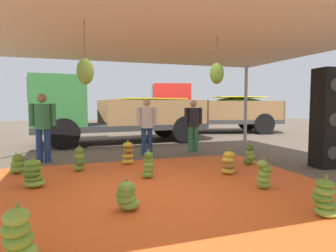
# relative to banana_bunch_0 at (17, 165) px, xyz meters

# --- Properties ---
(ground_plane) EXTENTS (40.00, 40.00, 0.00)m
(ground_plane) POSITION_rel_banana_bunch_0_xyz_m (2.50, 1.02, -0.20)
(ground_plane) COLOR brown
(tarp_orange) EXTENTS (6.02, 5.17, 0.01)m
(tarp_orange) POSITION_rel_banana_bunch_0_xyz_m (2.50, -1.98, -0.19)
(tarp_orange) COLOR #E05B23
(tarp_orange) RESTS_ON ground
(tent_canopy) EXTENTS (8.00, 7.00, 2.67)m
(tent_canopy) POSITION_rel_banana_bunch_0_xyz_m (2.50, -2.07, 2.39)
(tent_canopy) COLOR #9EA0A5
(tent_canopy) RESTS_ON ground
(banana_bunch_0) EXTENTS (0.34, 0.34, 0.44)m
(banana_bunch_0) POSITION_rel_banana_bunch_0_xyz_m (0.00, 0.00, 0.00)
(banana_bunch_0) COLOR #60932D
(banana_bunch_0) RESTS_ON tarp_orange
(banana_bunch_1) EXTENTS (0.29, 0.29, 0.54)m
(banana_bunch_1) POSITION_rel_banana_bunch_0_xyz_m (4.18, -2.49, 0.04)
(banana_bunch_1) COLOR #6B9E38
(banana_bunch_1) RESTS_ON tarp_orange
(banana_bunch_2) EXTENTS (0.40, 0.40, 0.54)m
(banana_bunch_2) POSITION_rel_banana_bunch_0_xyz_m (4.16, -3.76, 0.04)
(banana_bunch_2) COLOR #75A83D
(banana_bunch_2) RESTS_ON tarp_orange
(banana_bunch_3) EXTENTS (0.39, 0.38, 0.54)m
(banana_bunch_3) POSITION_rel_banana_bunch_0_xyz_m (0.62, -3.72, 0.04)
(banana_bunch_3) COLOR #75A83D
(banana_bunch_3) RESTS_ON tarp_orange
(banana_bunch_4) EXTENTS (0.41, 0.42, 0.59)m
(banana_bunch_4) POSITION_rel_banana_bunch_0_xyz_m (2.35, 0.21, 0.06)
(banana_bunch_4) COLOR gold
(banana_bunch_4) RESTS_ON tarp_orange
(banana_bunch_5) EXTENTS (0.43, 0.42, 0.53)m
(banana_bunch_5) POSITION_rel_banana_bunch_0_xyz_m (0.44, -1.16, 0.03)
(banana_bunch_5) COLOR #75A83D
(banana_bunch_5) RESTS_ON tarp_orange
(banana_bunch_7) EXTENTS (0.31, 0.31, 0.57)m
(banana_bunch_7) POSITION_rel_banana_bunch_0_xyz_m (2.49, -1.20, 0.05)
(banana_bunch_7) COLOR #60932D
(banana_bunch_7) RESTS_ON tarp_orange
(banana_bunch_8) EXTENTS (0.35, 0.36, 0.56)m
(banana_bunch_8) POSITION_rel_banana_bunch_0_xyz_m (1.23, -0.19, 0.06)
(banana_bunch_8) COLOR #6B9E38
(banana_bunch_8) RESTS_ON tarp_orange
(banana_bunch_9) EXTENTS (0.37, 0.38, 0.52)m
(banana_bunch_9) POSITION_rel_banana_bunch_0_xyz_m (4.14, -1.39, 0.03)
(banana_bunch_9) COLOR gold
(banana_bunch_9) RESTS_ON tarp_orange
(banana_bunch_10) EXTENTS (0.44, 0.41, 0.43)m
(banana_bunch_10) POSITION_rel_banana_bunch_0_xyz_m (1.78, -2.77, -0.00)
(banana_bunch_10) COLOR #75A83D
(banana_bunch_10) RESTS_ON tarp_orange
(banana_bunch_11) EXTENTS (0.35, 0.35, 0.52)m
(banana_bunch_11) POSITION_rel_banana_bunch_0_xyz_m (5.07, -0.76, 0.04)
(banana_bunch_11) COLOR #477523
(banana_bunch_11) RESTS_ON tarp_orange
(cargo_truck_main) EXTENTS (6.40, 2.66, 2.40)m
(cargo_truck_main) POSITION_rel_banana_bunch_0_xyz_m (2.56, 4.30, 0.97)
(cargo_truck_main) COLOR #2D2D2D
(cargo_truck_main) RESTS_ON ground
(cargo_truck_far) EXTENTS (6.63, 3.72, 2.40)m
(cargo_truck_far) POSITION_rel_banana_bunch_0_xyz_m (7.69, 6.61, 1.01)
(cargo_truck_far) COLOR #2D2D2D
(cargo_truck_far) RESTS_ON ground
(worker_0) EXTENTS (0.57, 0.35, 1.57)m
(worker_0) POSITION_rel_banana_bunch_0_xyz_m (4.58, 1.48, 0.71)
(worker_0) COLOR #337A4C
(worker_0) RESTS_ON ground
(worker_1) EXTENTS (0.58, 0.36, 1.59)m
(worker_1) POSITION_rel_banana_bunch_0_xyz_m (3.09, 1.32, 0.73)
(worker_1) COLOR navy
(worker_1) RESTS_ON ground
(worker_2) EXTENTS (0.63, 0.38, 1.71)m
(worker_2) POSITION_rel_banana_bunch_0_xyz_m (0.40, 1.16, 0.80)
(worker_2) COLOR navy
(worker_2) RESTS_ON ground
(speaker_stack) EXTENTS (0.50, 0.53, 2.25)m
(speaker_stack) POSITION_rel_banana_bunch_0_xyz_m (6.54, -1.50, 0.93)
(speaker_stack) COLOR black
(speaker_stack) RESTS_ON ground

